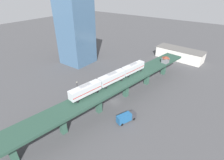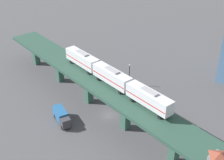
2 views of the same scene
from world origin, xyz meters
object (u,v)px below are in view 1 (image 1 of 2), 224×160
object	(u,v)px
subway_train	(112,78)
street_lamp	(77,88)
warehouse_building	(180,54)
street_car_black	(66,110)
office_tower	(76,33)
signal_hut	(166,59)
street_car_silver	(31,132)
delivery_truck	(126,117)
street_car_red	(89,94)

from	to	relation	value
subway_train	street_lamp	world-z (taller)	subway_train
warehouse_building	street_lamp	bearing A→B (deg)	-107.58
street_car_black	office_tower	size ratio (longest dim) A/B	0.12
street_lamp	office_tower	size ratio (longest dim) A/B	0.19
street_lamp	office_tower	distance (m)	40.32
signal_hut	office_tower	size ratio (longest dim) A/B	0.10
street_car_silver	street_lamp	world-z (taller)	street_lamp
street_car_black	office_tower	world-z (taller)	office_tower
subway_train	street_car_silver	distance (m)	33.08
street_car_silver	street_lamp	xyz separation A→B (m)	(-3.87, 24.38, 3.17)
subway_train	signal_hut	world-z (taller)	subway_train
signal_hut	office_tower	xyz separation A→B (m)	(-50.02, -10.59, 7.81)
street_lamp	street_car_black	bearing A→B (deg)	-66.93
subway_train	street_car_black	bearing A→B (deg)	-120.71
delivery_truck	warehouse_building	world-z (taller)	warehouse_building
delivery_truck	street_car_red	bearing A→B (deg)	169.79
street_car_silver	delivery_truck	bearing A→B (deg)	47.26
signal_hut	street_car_black	world-z (taller)	signal_hut
street_car_silver	warehouse_building	size ratio (longest dim) A/B	0.15
warehouse_building	street_car_silver	bearing A→B (deg)	-100.81
street_car_red	delivery_truck	xyz separation A→B (m)	(21.10, -3.80, 0.82)
street_car_silver	office_tower	bearing A→B (deg)	121.23
office_tower	street_car_silver	bearing A→B (deg)	-58.77
street_lamp	warehouse_building	world-z (taller)	street_lamp
street_car_black	office_tower	xyz separation A→B (m)	(-31.50, 37.11, 17.06)
subway_train	street_car_silver	xyz separation A→B (m)	(-10.18, -29.85, -10.00)
street_car_silver	office_tower	distance (m)	61.93
street_car_red	warehouse_building	xyz separation A→B (m)	(17.40, 65.20, 2.47)
signal_hut	office_tower	bearing A→B (deg)	-168.05
office_tower	subway_train	bearing A→B (deg)	-27.16
subway_train	street_car_silver	size ratio (longest dim) A/B	8.32
delivery_truck	office_tower	world-z (taller)	office_tower
delivery_truck	street_lamp	bearing A→B (deg)	176.87
subway_train	warehouse_building	bearing A→B (deg)	83.22
street_car_red	office_tower	world-z (taller)	office_tower
street_lamp	signal_hut	bearing A→B (deg)	58.19
subway_train	signal_hut	size ratio (longest dim) A/B	10.06
street_car_black	office_tower	distance (m)	51.58
subway_train	office_tower	distance (m)	46.66
subway_train	street_car_black	distance (m)	21.18
signal_hut	warehouse_building	distance (m)	31.29
signal_hut	office_tower	distance (m)	51.72
street_car_red	delivery_truck	bearing A→B (deg)	-10.21
street_car_silver	delivery_truck	world-z (taller)	delivery_truck
signal_hut	street_car_red	world-z (taller)	signal_hut
subway_train	street_car_red	size ratio (longest dim) A/B	8.29
delivery_truck	warehouse_building	bearing A→B (deg)	93.07
street_car_black	delivery_truck	distance (m)	22.60
street_car_red	subway_train	bearing A→B (deg)	16.93
warehouse_building	street_car_red	bearing A→B (deg)	-104.94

